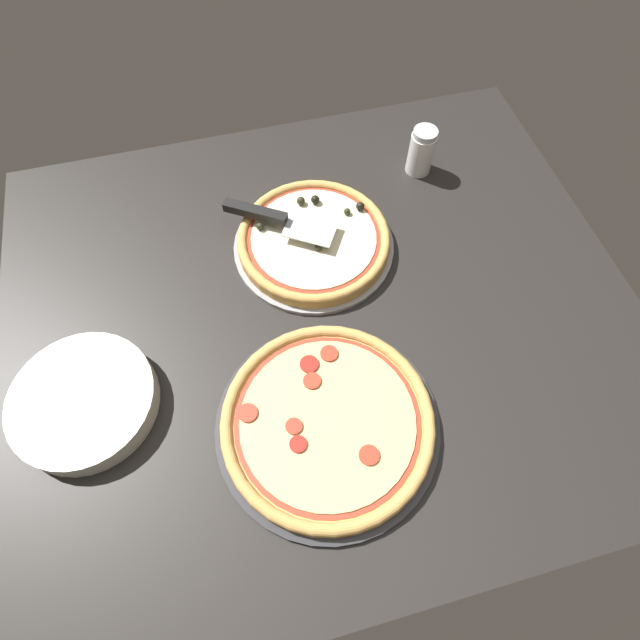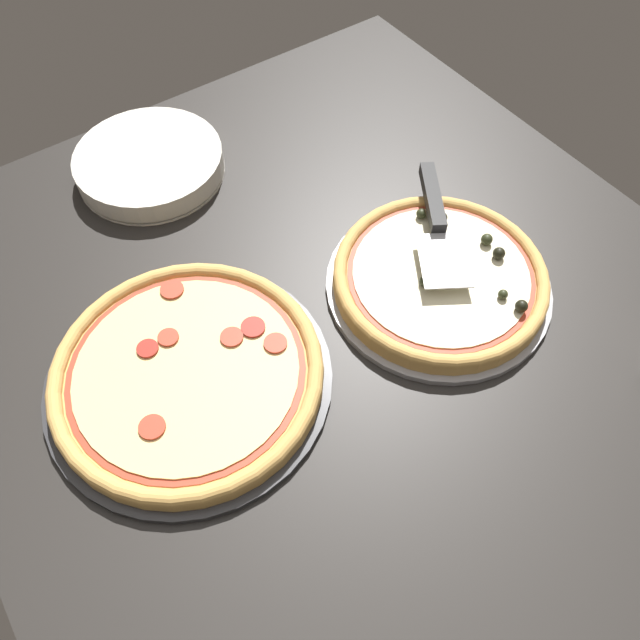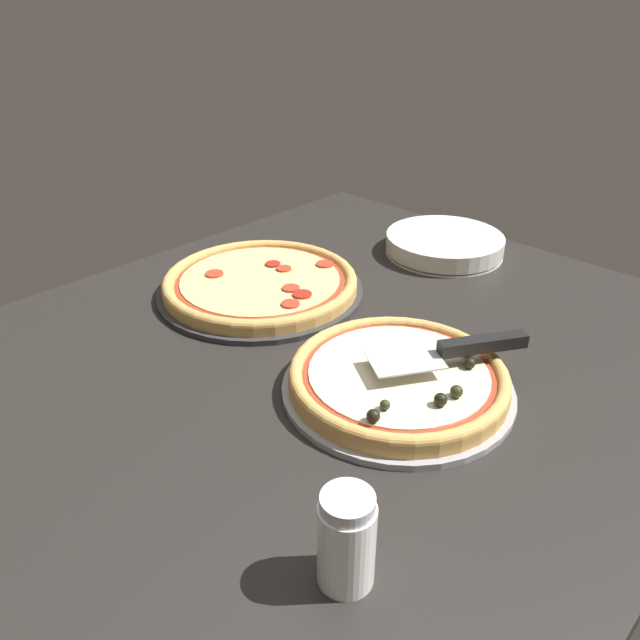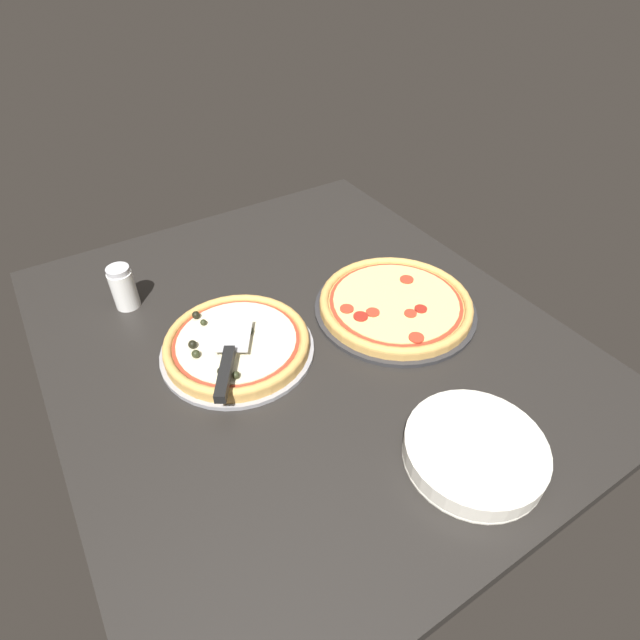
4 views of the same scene
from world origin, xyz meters
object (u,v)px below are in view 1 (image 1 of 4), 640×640
object	(u,v)px
pizza_front	(314,239)
serving_spatula	(267,216)
plate_stack	(84,401)
pizza_back	(328,421)
parmesan_shaker	(421,151)

from	to	relation	value
pizza_front	serving_spatula	distance (cm)	10.51
plate_stack	pizza_back	bearing A→B (deg)	160.43
pizza_front	plate_stack	bearing A→B (deg)	26.86
pizza_back	parmesan_shaker	size ratio (longest dim) A/B	3.30
pizza_back	serving_spatula	world-z (taller)	serving_spatula
pizza_front	pizza_back	size ratio (longest dim) A/B	0.87
pizza_front	plate_stack	distance (cm)	52.67
plate_stack	parmesan_shaker	xyz separation A→B (cm)	(-75.81, -39.50, 3.30)
pizza_back	plate_stack	distance (cm)	42.19
plate_stack	pizza_front	bearing A→B (deg)	-153.14
serving_spatula	pizza_back	bearing A→B (deg)	91.37
serving_spatula	plate_stack	size ratio (longest dim) A/B	0.90
pizza_back	plate_stack	world-z (taller)	plate_stack
parmesan_shaker	pizza_front	bearing A→B (deg)	28.58
serving_spatula	parmesan_shaker	world-z (taller)	parmesan_shaker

